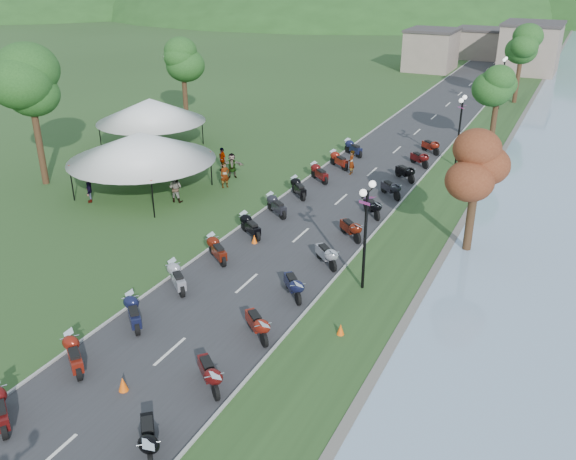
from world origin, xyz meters
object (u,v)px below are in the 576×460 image
at_px(pedestrian_a, 225,187).
at_px(pedestrian_b, 176,201).
at_px(vendor_tent_main, 143,163).
at_px(pedestrian_c, 90,202).

bearing_deg(pedestrian_a, pedestrian_b, -166.28).
height_order(pedestrian_a, pedestrian_b, pedestrian_b).
height_order(vendor_tent_main, pedestrian_a, vendor_tent_main).
bearing_deg(pedestrian_b, vendor_tent_main, -20.04).
distance_m(pedestrian_a, pedestrian_b, 3.81).
height_order(vendor_tent_main, pedestrian_b, vendor_tent_main).
height_order(vendor_tent_main, pedestrian_c, vendor_tent_main).
bearing_deg(vendor_tent_main, pedestrian_c, -125.50).
relative_size(pedestrian_b, pedestrian_c, 0.95).
xyz_separation_m(vendor_tent_main, pedestrian_c, (-2.06, -2.89, -2.00)).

